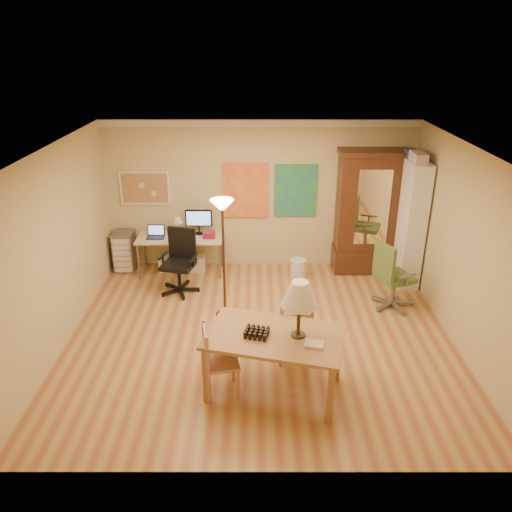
{
  "coord_description": "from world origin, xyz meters",
  "views": [
    {
      "loc": [
        -0.06,
        -6.18,
        3.99
      ],
      "look_at": [
        -0.06,
        0.3,
        1.13
      ],
      "focal_mm": 35.0,
      "sensor_mm": 36.0,
      "label": 1
    }
  ],
  "objects_px": {
    "dining_table": "(284,324)",
    "office_chair_green": "(391,290)",
    "office_chair_black": "(180,276)",
    "armoire": "(368,220)",
    "bookshelf": "(409,223)",
    "computer_desk": "(183,250)"
  },
  "relations": [
    {
      "from": "dining_table",
      "to": "office_chair_green",
      "type": "distance_m",
      "value": 2.84
    },
    {
      "from": "office_chair_black",
      "to": "dining_table",
      "type": "bearing_deg",
      "value": -58.44
    },
    {
      "from": "dining_table",
      "to": "armoire",
      "type": "xyz_separation_m",
      "value": [
        1.69,
        3.48,
        0.02
      ]
    },
    {
      "from": "dining_table",
      "to": "office_chair_green",
      "type": "xyz_separation_m",
      "value": [
        1.83,
        2.08,
        -0.65
      ]
    },
    {
      "from": "dining_table",
      "to": "office_chair_black",
      "type": "height_order",
      "value": "dining_table"
    },
    {
      "from": "office_chair_black",
      "to": "office_chair_green",
      "type": "relative_size",
      "value": 0.97
    },
    {
      "from": "office_chair_green",
      "to": "armoire",
      "type": "distance_m",
      "value": 1.56
    },
    {
      "from": "bookshelf",
      "to": "office_chair_green",
      "type": "bearing_deg",
      "value": -115.58
    },
    {
      "from": "armoire",
      "to": "bookshelf",
      "type": "bearing_deg",
      "value": -36.37
    },
    {
      "from": "computer_desk",
      "to": "office_chair_black",
      "type": "distance_m",
      "value": 0.8
    },
    {
      "from": "dining_table",
      "to": "armoire",
      "type": "relative_size",
      "value": 0.8
    },
    {
      "from": "dining_table",
      "to": "office_chair_green",
      "type": "height_order",
      "value": "dining_table"
    },
    {
      "from": "armoire",
      "to": "bookshelf",
      "type": "height_order",
      "value": "armoire"
    },
    {
      "from": "office_chair_black",
      "to": "bookshelf",
      "type": "height_order",
      "value": "bookshelf"
    },
    {
      "from": "dining_table",
      "to": "computer_desk",
      "type": "distance_m",
      "value": 3.81
    },
    {
      "from": "office_chair_black",
      "to": "office_chair_green",
      "type": "bearing_deg",
      "value": -8.86
    },
    {
      "from": "office_chair_green",
      "to": "armoire",
      "type": "xyz_separation_m",
      "value": [
        -0.14,
        1.4,
        0.67
      ]
    },
    {
      "from": "computer_desk",
      "to": "armoire",
      "type": "xyz_separation_m",
      "value": [
        3.35,
        0.08,
        0.55
      ]
    },
    {
      "from": "office_chair_black",
      "to": "computer_desk",
      "type": "bearing_deg",
      "value": 93.74
    },
    {
      "from": "computer_desk",
      "to": "office_chair_black",
      "type": "relative_size",
      "value": 1.41
    },
    {
      "from": "office_chair_black",
      "to": "office_chair_green",
      "type": "distance_m",
      "value": 3.47
    },
    {
      "from": "dining_table",
      "to": "office_chair_black",
      "type": "xyz_separation_m",
      "value": [
        -1.6,
        2.61,
        -0.66
      ]
    }
  ]
}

